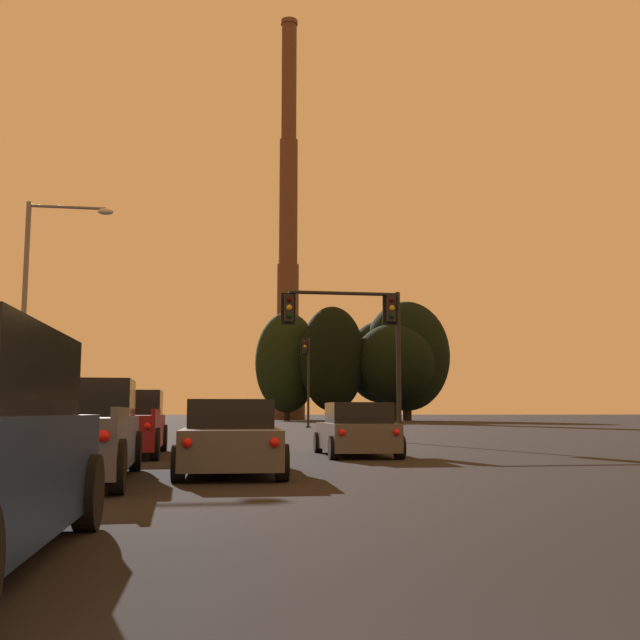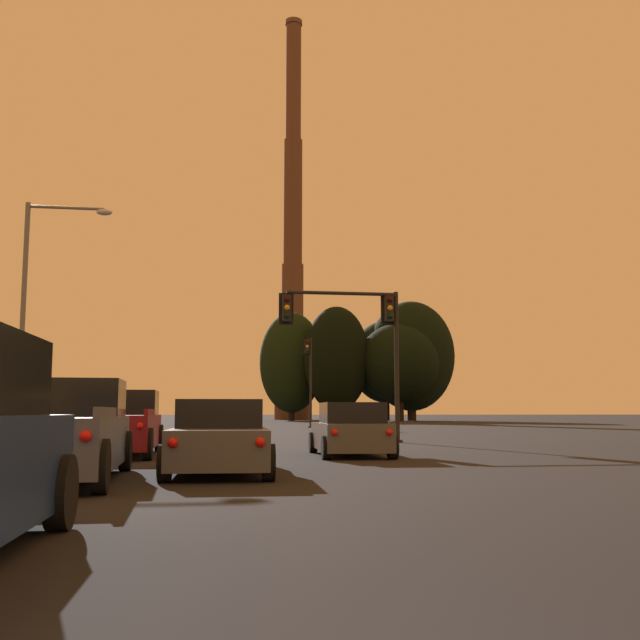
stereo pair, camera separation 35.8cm
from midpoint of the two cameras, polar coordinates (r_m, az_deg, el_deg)
name	(u,v)px [view 2 (the right image)]	position (r m, az deg, el deg)	size (l,w,h in m)	color
hatchback_right_lane_front	(350,431)	(20.54, 2.83, -8.46)	(2.05, 4.16, 1.44)	#4C4F54
pickup_truck_left_lane_front	(119,426)	(21.68, -14.58, -7.80)	(2.18, 5.51, 1.82)	maroon
sedan_center_lane_second	(219,438)	(15.03, -6.98, -8.94)	(2.14, 4.76, 1.43)	#4C4F54
pickup_truck_left_lane_second	(60,434)	(14.05, -18.47, -8.22)	(2.30, 5.55, 1.82)	#4C4F54
traffic_light_overhead_right	(358,327)	(29.49, 3.27, -0.51)	(4.87, 0.50, 5.94)	black
traffic_light_far_right	(309,369)	(56.74, -0.65, -3.75)	(0.78, 0.50, 6.77)	black
street_lamp	(37,295)	(31.77, -20.47, 1.80)	(3.40, 0.36, 9.56)	slate
smokestack	(293,257)	(115.50, -2.01, 4.78)	(5.33, 5.33, 63.38)	#523427
treeline_far_right	(337,359)	(97.54, 1.38, -2.97)	(8.54, 7.69, 14.91)	black
treeline_center_left	(385,362)	(102.76, 5.11, -3.20)	(9.64, 8.68, 13.56)	black
treeline_center_right	(411,356)	(101.95, 7.05, -2.73)	(11.80, 10.62, 16.12)	black
treeline_right_mid	(399,363)	(98.95, 6.15, -3.27)	(10.88, 9.79, 12.77)	black
treeline_left_mid	(292,362)	(101.21, -2.08, -3.24)	(8.64, 7.78, 14.62)	black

